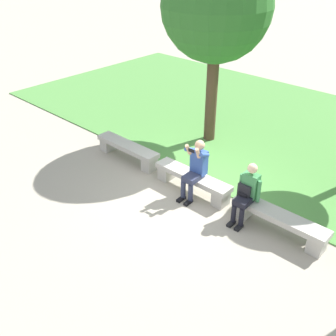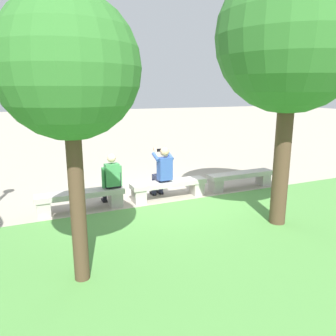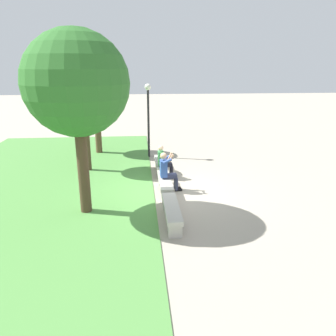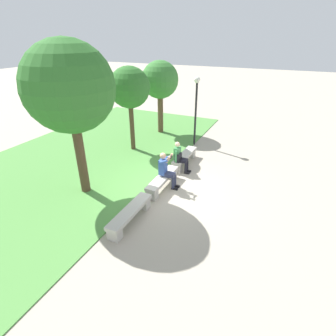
{
  "view_description": "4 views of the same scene",
  "coord_description": "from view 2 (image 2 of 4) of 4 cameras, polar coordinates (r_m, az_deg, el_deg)",
  "views": [
    {
      "loc": [
        4.68,
        -5.9,
        5.04
      ],
      "look_at": [
        -0.09,
        -0.72,
        0.88
      ],
      "focal_mm": 42.0,
      "sensor_mm": 36.0,
      "label": 1
    },
    {
      "loc": [
        3.22,
        7.19,
        2.65
      ],
      "look_at": [
        -0.01,
        -0.09,
        0.76
      ],
      "focal_mm": 35.0,
      "sensor_mm": 36.0,
      "label": 2
    },
    {
      "loc": [
        -10.17,
        0.82,
        4.02
      ],
      "look_at": [
        0.08,
        -0.1,
        0.81
      ],
      "focal_mm": 35.0,
      "sensor_mm": 36.0,
      "label": 3
    },
    {
      "loc": [
        -7.37,
        -3.62,
        5.0
      ],
      "look_at": [
        -0.41,
        -0.41,
        1.08
      ],
      "focal_mm": 28.0,
      "sensor_mm": 36.0,
      "label": 4
    }
  ],
  "objects": [
    {
      "name": "ground_plane",
      "position": [
        8.31,
        0.17,
        -5.26
      ],
      "size": [
        80.0,
        80.0,
        0.0
      ],
      "primitive_type": "plane",
      "color": "#A89E8C"
    },
    {
      "name": "grass_strip",
      "position": [
        5.02,
        22.36,
        -19.44
      ],
      "size": [
        18.3,
        8.0,
        0.03
      ],
      "primitive_type": "cube",
      "color": "#518E42",
      "rests_on": "ground"
    },
    {
      "name": "bench_main",
      "position": [
        9.29,
        12.51,
        -1.65
      ],
      "size": [
        1.96,
        0.4,
        0.45
      ],
      "color": "#B7B2A8",
      "rests_on": "ground"
    },
    {
      "name": "bench_near",
      "position": [
        8.22,
        0.17,
        -3.28
      ],
      "size": [
        1.96,
        0.4,
        0.45
      ],
      "color": "#B7B2A8",
      "rests_on": "ground"
    },
    {
      "name": "bench_mid",
      "position": [
        7.64,
        -14.96,
        -5.06
      ],
      "size": [
        1.96,
        0.4,
        0.45
      ],
      "color": "#B7B2A8",
      "rests_on": "ground"
    },
    {
      "name": "person_photographer",
      "position": [
        8.12,
        -0.95,
        -0.31
      ],
      "size": [
        0.49,
        0.74,
        1.32
      ],
      "color": "black",
      "rests_on": "ground"
    },
    {
      "name": "person_distant",
      "position": [
        7.73,
        -9.91,
        -1.71
      ],
      "size": [
        0.48,
        0.68,
        1.26
      ],
      "color": "black",
      "rests_on": "ground"
    },
    {
      "name": "backpack",
      "position": [
        7.72,
        -9.41,
        -2.06
      ],
      "size": [
        0.28,
        0.24,
        0.43
      ],
      "color": "black",
      "rests_on": "bench_mid"
    },
    {
      "name": "tree_behind_wall",
      "position": [
        6.69,
        20.75,
        20.41
      ],
      "size": [
        2.75,
        2.75,
        4.97
      ],
      "color": "#4C3826",
      "rests_on": "ground"
    },
    {
      "name": "tree_left_background",
      "position": [
        4.38,
        -16.93,
        16.03
      ],
      "size": [
        1.81,
        1.81,
        3.83
      ],
      "color": "#4C3826",
      "rests_on": "ground"
    }
  ]
}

